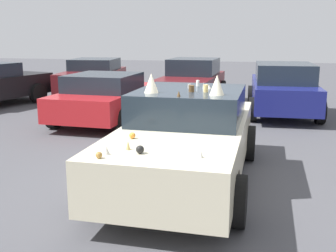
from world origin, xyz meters
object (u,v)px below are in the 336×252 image
at_px(parked_sedan_far_right, 93,77).
at_px(parked_sedan_behind_left, 107,97).
at_px(art_car_decorated, 187,137).
at_px(parked_sedan_far_left, 283,88).
at_px(parked_sedan_near_right, 192,81).

bearing_deg(parked_sedan_far_right, parked_sedan_behind_left, 20.30).
height_order(art_car_decorated, parked_sedan_far_left, art_car_decorated).
relative_size(art_car_decorated, parked_sedan_behind_left, 1.15).
relative_size(art_car_decorated, parked_sedan_far_right, 1.10).
xyz_separation_m(parked_sedan_far_left, parked_sedan_far_right, (2.26, 6.99, -0.05)).
height_order(art_car_decorated, parked_sedan_near_right, art_car_decorated).
relative_size(parked_sedan_behind_left, parked_sedan_far_left, 0.92).
bearing_deg(art_car_decorated, parked_sedan_far_left, 165.31).
height_order(parked_sedan_far_left, parked_sedan_far_right, parked_sedan_far_left).
relative_size(art_car_decorated, parked_sedan_near_right, 1.10).
distance_m(art_car_decorated, parked_sedan_far_left, 6.48).
xyz_separation_m(art_car_decorated, parked_sedan_far_right, (8.51, 5.32, -0.02)).
height_order(parked_sedan_behind_left, parked_sedan_far_left, parked_sedan_far_left).
distance_m(art_car_decorated, parked_sedan_behind_left, 5.07).
xyz_separation_m(art_car_decorated, parked_sedan_behind_left, (4.08, 3.00, -0.07)).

